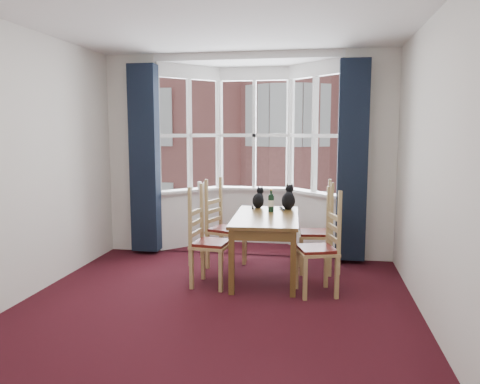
% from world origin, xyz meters
% --- Properties ---
extents(floor, '(4.50, 4.50, 0.00)m').
position_xyz_m(floor, '(0.00, 0.00, 0.00)').
color(floor, black).
rests_on(floor, ground).
extents(ceiling, '(4.50, 4.50, 0.00)m').
position_xyz_m(ceiling, '(0.00, 0.00, 2.80)').
color(ceiling, white).
rests_on(ceiling, floor).
extents(wall_left, '(0.00, 4.50, 4.50)m').
position_xyz_m(wall_left, '(-2.00, 0.00, 1.40)').
color(wall_left, silver).
rests_on(wall_left, floor).
extents(wall_right, '(0.00, 4.50, 4.50)m').
position_xyz_m(wall_right, '(2.00, 0.00, 1.40)').
color(wall_right, silver).
rests_on(wall_right, floor).
extents(wall_near, '(4.00, 0.00, 4.00)m').
position_xyz_m(wall_near, '(0.00, -2.25, 1.40)').
color(wall_near, silver).
rests_on(wall_near, floor).
extents(wall_back_pier_left, '(0.70, 0.12, 2.80)m').
position_xyz_m(wall_back_pier_left, '(-1.65, 2.25, 1.40)').
color(wall_back_pier_left, silver).
rests_on(wall_back_pier_left, floor).
extents(wall_back_pier_right, '(0.70, 0.12, 2.80)m').
position_xyz_m(wall_back_pier_right, '(1.65, 2.25, 1.40)').
color(wall_back_pier_right, silver).
rests_on(wall_back_pier_right, floor).
extents(bay_window, '(2.76, 0.94, 2.80)m').
position_xyz_m(bay_window, '(0.00, 2.75, 1.40)').
color(bay_window, white).
rests_on(bay_window, floor).
extents(curtain_left, '(0.38, 0.22, 2.60)m').
position_xyz_m(curtain_left, '(-1.42, 2.07, 1.35)').
color(curtain_left, black).
rests_on(curtain_left, floor).
extents(curtain_right, '(0.38, 0.22, 2.60)m').
position_xyz_m(curtain_right, '(1.42, 2.07, 1.35)').
color(curtain_right, black).
rests_on(curtain_right, floor).
extents(dining_table, '(0.83, 1.44, 0.75)m').
position_xyz_m(dining_table, '(0.39, 1.26, 0.65)').
color(dining_table, brown).
rests_on(dining_table, floor).
extents(chair_left_near, '(0.45, 0.46, 0.92)m').
position_xyz_m(chair_left_near, '(-0.27, 0.85, 0.47)').
color(chair_left_near, tan).
rests_on(chair_left_near, floor).
extents(chair_left_far, '(0.51, 0.52, 0.92)m').
position_xyz_m(chair_left_far, '(-0.25, 1.62, 0.47)').
color(chair_left_far, tan).
rests_on(chair_left_far, floor).
extents(chair_right_near, '(0.51, 0.52, 0.92)m').
position_xyz_m(chair_right_near, '(1.08, 0.79, 0.47)').
color(chair_right_near, tan).
rests_on(chair_right_near, floor).
extents(chair_right_far, '(0.43, 0.45, 0.92)m').
position_xyz_m(chair_right_far, '(1.06, 1.58, 0.47)').
color(chair_right_far, tan).
rests_on(chair_right_far, floor).
extents(cat_left, '(0.20, 0.24, 0.29)m').
position_xyz_m(cat_left, '(0.23, 1.81, 0.86)').
color(cat_left, black).
rests_on(cat_left, dining_table).
extents(cat_right, '(0.20, 0.26, 0.34)m').
position_xyz_m(cat_right, '(0.62, 1.78, 0.87)').
color(cat_right, black).
rests_on(cat_right, dining_table).
extents(wine_bottle, '(0.07, 0.07, 0.28)m').
position_xyz_m(wine_bottle, '(0.42, 1.54, 0.87)').
color(wine_bottle, black).
rests_on(wine_bottle, dining_table).
extents(candle_tall, '(0.06, 0.06, 0.12)m').
position_xyz_m(candle_tall, '(-0.77, 2.60, 0.93)').
color(candle_tall, white).
rests_on(candle_tall, bay_window).
extents(candle_short, '(0.06, 0.06, 0.11)m').
position_xyz_m(candle_short, '(-0.69, 2.63, 0.92)').
color(candle_short, white).
rests_on(candle_short, bay_window).
extents(street, '(80.00, 80.00, 0.00)m').
position_xyz_m(street, '(0.00, 32.25, -6.00)').
color(street, '#333335').
rests_on(street, ground).
extents(tenement_building, '(18.40, 7.80, 15.20)m').
position_xyz_m(tenement_building, '(0.00, 14.01, 1.60)').
color(tenement_building, '#AB5F58').
rests_on(tenement_building, street).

